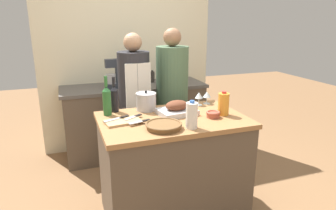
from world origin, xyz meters
TOP-DOWN VIEW (x-y plane):
  - kitchen_island at (0.00, 0.00)m, footprint 1.23×0.79m
  - back_counter at (0.00, 1.42)m, footprint 1.83×0.60m
  - back_wall at (0.00, 1.77)m, footprint 2.33×0.10m
  - roasting_pan at (0.07, 0.08)m, footprint 0.35×0.29m
  - wicker_basket at (-0.15, -0.22)m, footprint 0.28×0.28m
  - cutting_board at (-0.42, 0.02)m, footprint 0.31×0.21m
  - stock_pot at (-0.15, 0.29)m, footprint 0.19×0.19m
  - mixing_bowl at (0.33, -0.10)m, footprint 0.12×0.12m
  - juice_jug at (0.44, -0.07)m, footprint 0.10×0.10m
  - milk_jug at (0.05, -0.28)m, footprint 0.09×0.09m
  - wine_bottle_green at (-0.43, 0.34)m, footprint 0.07×0.07m
  - wine_bottle_dark at (-0.51, 0.26)m, footprint 0.07×0.07m
  - wine_glass_left at (0.37, 0.27)m, footprint 0.08×0.08m
  - wine_glass_right at (0.47, 0.29)m, footprint 0.08×0.08m
  - knife_chef at (-0.46, 0.08)m, footprint 0.23×0.12m
  - knife_paring at (-0.30, -0.06)m, footprint 0.19×0.08m
  - knife_bread at (-0.32, 0.07)m, footprint 0.17×0.13m
  - stand_mixer at (-0.28, 1.34)m, footprint 0.18×0.14m
  - condiment_bottle_tall at (0.27, 1.53)m, footprint 0.06×0.06m
  - condiment_bottle_short at (0.44, 1.28)m, footprint 0.05×0.05m
  - person_cook_aproned at (-0.15, 0.74)m, footprint 0.33×0.34m
  - person_cook_guest at (0.28, 0.77)m, footprint 0.35×0.35m

SIDE VIEW (x-z plane):
  - back_counter at x=0.00m, z-range 0.00..0.92m
  - kitchen_island at x=0.00m, z-range 0.00..0.94m
  - person_cook_aproned at x=-0.15m, z-range 0.09..1.70m
  - person_cook_guest at x=0.28m, z-range 0.09..1.74m
  - cutting_board at x=-0.42m, z-range 0.94..0.96m
  - knife_bread at x=-0.32m, z-range 0.96..0.96m
  - knife_chef at x=-0.46m, z-range 0.96..0.96m
  - knife_paring at x=-0.30m, z-range 0.96..0.96m
  - wicker_basket at x=-0.15m, z-range 0.94..0.99m
  - mixing_bowl at x=0.33m, z-range 0.94..0.99m
  - roasting_pan at x=0.07m, z-range 0.92..1.05m
  - condiment_bottle_tall at x=0.27m, z-range 0.92..1.08m
  - condiment_bottle_short at x=0.44m, z-range 0.92..1.10m
  - stock_pot at x=-0.15m, z-range 0.93..1.11m
  - wine_glass_right at x=0.47m, z-range 0.97..1.09m
  - wine_glass_left at x=0.37m, z-range 0.97..1.10m
  - juice_jug at x=0.44m, z-range 0.93..1.14m
  - milk_jug at x=0.05m, z-range 0.93..1.15m
  - wine_bottle_green at x=-0.43m, z-range 0.91..1.22m
  - stand_mixer at x=-0.28m, z-range 0.89..1.25m
  - wine_bottle_dark at x=-0.51m, z-range 0.90..1.25m
  - back_wall at x=0.00m, z-range 0.00..2.55m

